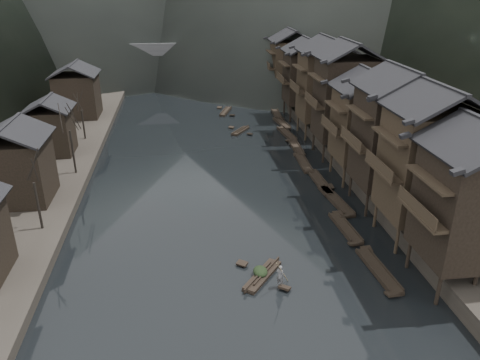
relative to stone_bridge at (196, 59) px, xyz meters
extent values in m
plane|color=black|center=(0.00, -72.00, -5.11)|extent=(300.00, 300.00, 0.00)
cube|color=#2D2823|center=(35.00, -32.00, -4.21)|extent=(40.00, 200.00, 1.80)
cylinder|color=black|center=(14.20, -82.40, -3.81)|extent=(0.30, 0.30, 2.90)
cylinder|color=black|center=(14.20, -77.60, -3.81)|extent=(0.30, 0.30, 2.90)
cylinder|color=black|center=(16.95, -82.40, -3.81)|extent=(0.30, 0.30, 2.90)
cylinder|color=black|center=(16.95, -77.60, -3.81)|extent=(0.30, 0.30, 2.90)
cube|color=black|center=(17.30, -80.00, 1.65)|extent=(7.00, 6.00, 8.32)
cube|color=#30271B|center=(13.30, -80.00, 1.23)|extent=(1.20, 5.70, 0.25)
cylinder|color=#30271B|center=(14.20, -75.40, -3.81)|extent=(0.30, 0.30, 2.90)
cylinder|color=#30271B|center=(14.20, -70.60, -3.81)|extent=(0.30, 0.30, 2.90)
cylinder|color=#30271B|center=(16.95, -75.40, -3.81)|extent=(0.30, 0.30, 2.90)
cylinder|color=#30271B|center=(16.95, -70.60, -3.81)|extent=(0.30, 0.30, 2.90)
cube|color=#30271B|center=(17.30, -73.00, 2.21)|extent=(7.00, 6.00, 9.45)
cube|color=#30271B|center=(13.30, -73.00, 1.74)|extent=(1.20, 5.70, 0.25)
cylinder|color=black|center=(14.20, -68.40, -3.81)|extent=(0.30, 0.30, 2.90)
cylinder|color=black|center=(14.20, -63.60, -3.81)|extent=(0.30, 0.30, 2.90)
cylinder|color=black|center=(16.95, -68.40, -3.81)|extent=(0.30, 0.30, 2.90)
cylinder|color=black|center=(16.95, -63.60, -3.81)|extent=(0.30, 0.30, 2.90)
cube|color=black|center=(17.30, -66.00, 2.33)|extent=(7.00, 6.00, 9.67)
cube|color=#30271B|center=(13.30, -66.00, 1.84)|extent=(1.20, 5.70, 0.25)
cylinder|color=#30271B|center=(14.20, -61.40, -3.81)|extent=(0.30, 0.30, 2.90)
cylinder|color=#30271B|center=(14.20, -56.60, -3.81)|extent=(0.30, 0.30, 2.90)
cylinder|color=#30271B|center=(16.95, -61.40, -3.81)|extent=(0.30, 0.30, 2.90)
cylinder|color=#30271B|center=(16.95, -56.60, -3.81)|extent=(0.30, 0.30, 2.90)
cube|color=#30271B|center=(17.30, -59.00, 1.52)|extent=(7.00, 6.00, 8.06)
cube|color=#30271B|center=(13.30, -59.00, 1.12)|extent=(1.20, 5.70, 0.25)
cylinder|color=black|center=(14.20, -53.40, -3.81)|extent=(0.30, 0.30, 2.90)
cylinder|color=black|center=(14.20, -48.60, -3.81)|extent=(0.30, 0.30, 2.90)
cylinder|color=black|center=(16.95, -53.40, -3.81)|extent=(0.30, 0.30, 2.90)
cylinder|color=black|center=(16.95, -48.60, -3.81)|extent=(0.30, 0.30, 2.90)
cube|color=black|center=(17.30, -51.00, 2.62)|extent=(7.00, 6.00, 10.27)
cube|color=#30271B|center=(13.30, -51.00, 2.11)|extent=(1.20, 5.70, 0.25)
cylinder|color=#30271B|center=(14.20, -44.40, -3.81)|extent=(0.30, 0.30, 2.90)
cylinder|color=#30271B|center=(14.20, -39.60, -3.81)|extent=(0.30, 0.30, 2.90)
cylinder|color=#30271B|center=(16.95, -44.40, -3.81)|extent=(0.30, 0.30, 2.90)
cylinder|color=#30271B|center=(16.95, -39.60, -3.81)|extent=(0.30, 0.30, 2.90)
cube|color=#30271B|center=(17.30, -42.00, 2.37)|extent=(7.00, 6.00, 9.76)
cube|color=#30271B|center=(13.30, -42.00, 1.88)|extent=(1.20, 5.70, 0.25)
cylinder|color=black|center=(14.20, -34.40, -3.81)|extent=(0.30, 0.30, 2.90)
cylinder|color=black|center=(14.20, -29.60, -3.81)|extent=(0.30, 0.30, 2.90)
cylinder|color=black|center=(16.95, -34.40, -3.81)|extent=(0.30, 0.30, 2.90)
cylinder|color=black|center=(16.95, -29.60, -3.81)|extent=(0.30, 0.30, 2.90)
cube|color=black|center=(17.30, -32.00, 1.66)|extent=(7.00, 6.00, 8.33)
cube|color=#30271B|center=(13.30, -32.00, 1.24)|extent=(1.20, 5.70, 0.25)
cylinder|color=#30271B|center=(14.20, -22.40, -3.81)|extent=(0.30, 0.30, 2.90)
cylinder|color=#30271B|center=(14.20, -17.60, -3.81)|extent=(0.30, 0.30, 2.90)
cylinder|color=#30271B|center=(16.95, -22.40, -3.81)|extent=(0.30, 0.30, 2.90)
cylinder|color=#30271B|center=(16.95, -17.60, -3.81)|extent=(0.30, 0.30, 2.90)
cube|color=#30271B|center=(17.30, -20.00, 1.77)|extent=(7.00, 6.00, 8.55)
cube|color=#30271B|center=(13.30, -20.00, 1.34)|extent=(1.20, 5.70, 0.25)
cube|color=black|center=(-20.50, -62.00, -0.66)|extent=(6.00, 6.00, 6.50)
cube|color=black|center=(-20.50, -48.00, -1.01)|extent=(5.00, 5.00, 5.80)
cube|color=black|center=(-20.50, -30.00, -0.51)|extent=(6.50, 6.50, 6.80)
cylinder|color=black|center=(-17.00, -68.60, -1.62)|extent=(0.24, 0.24, 4.58)
cylinder|color=black|center=(-17.00, -55.26, -1.31)|extent=(0.24, 0.24, 5.19)
cylinder|color=black|center=(-17.00, -42.33, -1.84)|extent=(0.24, 0.24, 4.15)
cube|color=black|center=(11.57, -77.97, -4.96)|extent=(1.55, 6.59, 0.30)
cube|color=black|center=(11.57, -77.97, -4.78)|extent=(1.60, 6.47, 0.10)
cube|color=black|center=(11.79, -74.84, -4.82)|extent=(0.99, 0.87, 0.34)
cube|color=black|center=(11.35, -81.10, -4.82)|extent=(0.99, 0.87, 0.34)
cube|color=black|center=(11.21, -70.85, -4.96)|extent=(1.52, 6.09, 0.30)
cube|color=black|center=(11.21, -70.85, -4.78)|extent=(1.57, 5.97, 0.10)
cube|color=black|center=(11.42, -67.97, -4.82)|extent=(0.98, 0.81, 0.33)
cube|color=black|center=(11.01, -73.74, -4.82)|extent=(0.98, 0.81, 0.33)
cube|color=black|center=(12.18, -64.98, -4.96)|extent=(1.90, 7.52, 0.30)
cube|color=black|center=(12.18, -64.98, -4.78)|extent=(1.94, 7.38, 0.10)
cube|color=black|center=(12.57, -61.43, -4.82)|extent=(1.03, 1.01, 0.36)
cube|color=black|center=(11.79, -68.53, -4.82)|extent=(1.03, 1.01, 0.36)
cube|color=black|center=(11.89, -60.09, -4.96)|extent=(1.26, 6.86, 0.30)
cube|color=black|center=(11.89, -60.09, -4.78)|extent=(1.31, 6.73, 0.10)
cube|color=black|center=(11.97, -56.81, -4.82)|extent=(0.95, 0.86, 0.35)
cube|color=black|center=(11.82, -63.37, -4.82)|extent=(0.95, 0.86, 0.35)
cube|color=black|center=(11.50, -53.86, -4.96)|extent=(1.35, 6.40, 0.30)
cube|color=black|center=(11.50, -53.86, -4.78)|extent=(1.40, 6.27, 0.10)
cube|color=black|center=(11.38, -50.81, -4.82)|extent=(0.97, 0.82, 0.33)
cube|color=black|center=(11.63, -56.91, -4.82)|extent=(0.97, 0.82, 0.33)
cube|color=black|center=(11.99, -47.80, -4.96)|extent=(1.31, 6.00, 0.30)
cube|color=black|center=(11.99, -47.80, -4.78)|extent=(1.36, 5.88, 0.10)
cube|color=black|center=(11.89, -44.93, -4.82)|extent=(0.96, 0.77, 0.32)
cube|color=black|center=(12.09, -50.66, -4.82)|extent=(0.96, 0.77, 0.32)
cube|color=black|center=(12.03, -41.51, -4.96)|extent=(1.82, 6.87, 0.30)
cube|color=black|center=(12.03, -41.51, -4.78)|extent=(1.86, 6.75, 0.10)
cube|color=black|center=(12.37, -38.27, -4.82)|extent=(1.02, 0.93, 0.35)
cube|color=black|center=(11.68, -44.75, -4.82)|extent=(1.02, 0.93, 0.35)
cube|color=black|center=(12.43, -35.95, -4.96)|extent=(1.88, 6.21, 0.30)
cube|color=black|center=(12.43, -35.95, -4.78)|extent=(1.92, 6.10, 0.10)
cube|color=black|center=(12.81, -33.04, -4.82)|extent=(1.02, 0.87, 0.33)
cube|color=black|center=(12.05, -38.87, -4.82)|extent=(1.02, 0.87, 0.33)
cube|color=black|center=(12.72, -29.88, -4.96)|extent=(1.57, 7.53, 0.30)
cube|color=black|center=(12.72, -29.88, -4.78)|extent=(1.62, 7.38, 0.10)
cube|color=black|center=(12.49, -26.30, -4.82)|extent=(0.99, 0.97, 0.36)
cube|color=black|center=(12.95, -33.46, -4.82)|extent=(0.99, 0.97, 0.36)
cube|color=black|center=(5.21, -39.08, -4.96)|extent=(3.35, 4.37, 0.30)
cube|color=black|center=(5.21, -39.08, -4.78)|extent=(3.34, 4.32, 0.10)
cube|color=black|center=(4.00, -37.24, -4.82)|extent=(1.03, 0.95, 0.29)
cube|color=black|center=(6.41, -40.92, -4.82)|extent=(1.03, 0.95, 0.29)
cube|color=black|center=(4.06, -27.45, -4.96)|extent=(2.76, 5.81, 0.30)
cube|color=black|center=(4.06, -27.45, -4.78)|extent=(2.77, 5.71, 0.10)
cube|color=black|center=(3.20, -24.81, -4.82)|extent=(1.03, 0.95, 0.32)
cube|color=black|center=(4.93, -30.09, -4.82)|extent=(1.03, 0.95, 0.32)
cube|color=#4C4C4F|center=(0.00, 0.00, 2.09)|extent=(40.00, 6.00, 1.60)
cube|color=#4C4C4F|center=(0.00, -2.70, 3.39)|extent=(40.00, 0.50, 1.00)
cube|color=#4C4C4F|center=(0.00, 2.70, 3.39)|extent=(40.00, 0.50, 1.00)
cube|color=#4C4C4F|center=(-14.00, 0.00, -1.91)|extent=(3.20, 6.00, 6.40)
cube|color=#4C4C4F|center=(-4.50, 0.00, -1.91)|extent=(3.20, 6.00, 6.40)
cube|color=#4C4C4F|center=(4.50, 0.00, -1.91)|extent=(3.20, 6.00, 6.40)
cube|color=#4C4C4F|center=(14.00, 0.00, -1.91)|extent=(3.20, 6.00, 6.40)
cube|color=black|center=(2.05, -77.46, -4.96)|extent=(3.77, 4.49, 0.30)
cube|color=black|center=(2.05, -77.46, -4.78)|extent=(3.75, 4.44, 0.10)
cube|color=black|center=(0.64, -75.61, -4.82)|extent=(1.08, 1.02, 0.30)
cube|color=black|center=(3.46, -79.30, -4.82)|extent=(1.08, 1.02, 0.30)
ellipsoid|color=black|center=(1.90, -77.26, -4.32)|extent=(1.16, 1.52, 0.69)
imported|color=slate|center=(3.16, -78.92, -3.77)|extent=(0.78, 0.74, 1.79)
cylinder|color=#8C7A51|center=(3.36, -78.92, -1.30)|extent=(1.53, 1.84, 3.15)
camera|label=1|loc=(-3.73, -108.34, 17.12)|focal=35.00mm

